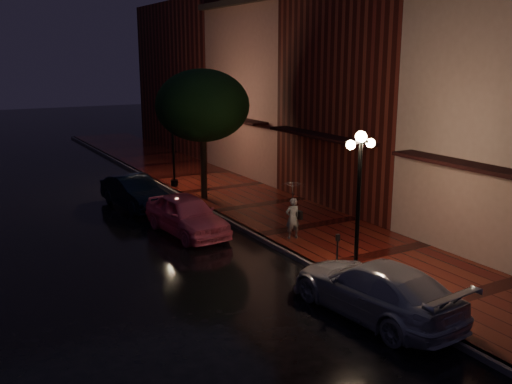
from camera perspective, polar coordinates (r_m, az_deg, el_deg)
ground at (r=20.78m, az=0.28°, el=-4.68°), size 120.00×120.00×0.00m
sidewalk at (r=21.92m, az=5.39°, el=-3.56°), size 4.50×60.00×0.15m
curb at (r=20.75m, az=0.28°, el=-4.48°), size 0.25×60.00×0.15m
storefront_mid at (r=25.51m, az=11.94°, el=10.99°), size 5.00×8.00×11.00m
storefront_far at (r=31.99m, az=2.18°, el=9.91°), size 5.00×8.00×9.00m
storefront_extra at (r=40.78m, az=-5.42°, el=11.32°), size 5.00×12.00×10.00m
streetlamp_near at (r=16.31m, az=10.22°, el=-0.46°), size 0.96×0.36×4.31m
streetlamp_far at (r=28.29m, az=-8.31°, el=5.45°), size 0.96×0.36×4.31m
street_tree at (r=25.45m, az=-5.35°, el=8.38°), size 4.16×4.16×5.80m
pink_car at (r=21.30m, az=-6.94°, el=-2.25°), size 2.08×4.45×1.47m
navy_car at (r=25.32m, az=-12.05°, el=-0.03°), size 1.98×4.38×1.39m
silver_car at (r=14.94m, az=11.79°, el=-9.46°), size 2.41×5.09×1.43m
woman_with_umbrella at (r=20.01m, az=3.71°, el=-0.90°), size 0.86×0.88×2.07m
parking_meter at (r=17.13m, az=8.14°, el=-5.71°), size 0.11×0.09×1.20m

